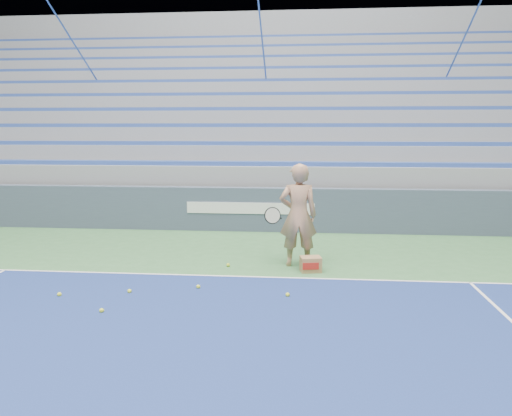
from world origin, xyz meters
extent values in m
cube|color=white|center=(0.00, 11.88, 0.01)|extent=(10.97, 0.05, 0.00)
cube|color=#3C485C|center=(0.00, 15.88, 0.55)|extent=(30.00, 0.30, 1.10)
cube|color=white|center=(0.00, 15.72, 0.60)|extent=(3.20, 0.02, 0.28)
cube|color=gray|center=(0.00, 20.43, 0.55)|extent=(30.00, 8.50, 1.10)
cube|color=gray|center=(0.00, 20.43, 1.35)|extent=(30.00, 8.50, 0.50)
cube|color=#2B489C|center=(0.00, 16.56, 1.66)|extent=(29.60, 0.42, 0.11)
cube|color=gray|center=(0.00, 20.86, 1.85)|extent=(30.00, 7.65, 0.50)
cube|color=#2B489C|center=(0.00, 17.41, 2.16)|extent=(29.60, 0.42, 0.11)
cube|color=gray|center=(0.00, 21.28, 2.35)|extent=(30.00, 6.80, 0.50)
cube|color=#2B489C|center=(0.00, 18.26, 2.66)|extent=(29.60, 0.42, 0.11)
cube|color=gray|center=(0.00, 21.71, 2.85)|extent=(30.00, 5.95, 0.50)
cube|color=#2B489C|center=(0.00, 19.11, 3.16)|extent=(29.60, 0.42, 0.11)
cube|color=gray|center=(0.00, 22.13, 3.35)|extent=(30.00, 5.10, 0.50)
cube|color=#2B489C|center=(0.00, 19.96, 3.66)|extent=(29.60, 0.42, 0.11)
cube|color=gray|center=(0.00, 22.56, 3.85)|extent=(30.00, 4.25, 0.50)
cube|color=#2B489C|center=(0.00, 20.81, 4.15)|extent=(29.60, 0.42, 0.11)
cube|color=gray|center=(0.00, 22.98, 4.35)|extent=(30.00, 3.40, 0.50)
cube|color=#2B489C|center=(0.00, 21.66, 4.65)|extent=(29.60, 0.42, 0.11)
cube|color=gray|center=(0.00, 23.41, 4.85)|extent=(30.00, 2.55, 0.50)
cube|color=#2B489C|center=(0.00, 22.51, 5.15)|extent=(29.60, 0.42, 0.11)
cube|color=gray|center=(0.00, 23.84, 5.35)|extent=(30.00, 1.70, 0.50)
cube|color=#2B489C|center=(0.00, 23.36, 5.65)|extent=(29.60, 0.42, 0.11)
cube|color=gray|center=(0.00, 24.26, 5.85)|extent=(30.00, 0.85, 0.50)
cube|color=#2B489C|center=(0.00, 24.21, 6.15)|extent=(29.60, 0.42, 0.11)
cube|color=gray|center=(0.00, 24.98, 3.65)|extent=(31.00, 0.40, 7.30)
cylinder|color=#315AAD|center=(-6.00, 20.43, 4.60)|extent=(0.05, 8.53, 5.04)
cylinder|color=#315AAD|center=(0.00, 20.43, 4.60)|extent=(0.05, 8.53, 5.04)
cylinder|color=#315AAD|center=(6.00, 20.43, 4.60)|extent=(0.05, 8.53, 5.04)
imported|color=tan|center=(1.21, 12.73, 0.97)|extent=(0.74, 0.52, 1.94)
cylinder|color=black|center=(0.86, 12.48, 0.95)|extent=(0.12, 0.27, 0.08)
cylinder|color=beige|center=(0.76, 12.20, 1.05)|extent=(0.29, 0.16, 0.28)
torus|color=black|center=(0.76, 12.20, 1.05)|extent=(0.31, 0.18, 0.30)
cube|color=#936D47|center=(1.45, 12.35, 0.14)|extent=(0.41, 0.34, 0.27)
cube|color=#B21E19|center=(1.45, 12.21, 0.14)|extent=(0.29, 0.07, 0.12)
sphere|color=yellow|center=(1.08, 10.93, 0.03)|extent=(0.07, 0.07, 0.07)
sphere|color=yellow|center=(-0.09, 12.53, 0.03)|extent=(0.07, 0.07, 0.07)
sphere|color=yellow|center=(-1.52, 10.01, 0.03)|extent=(0.07, 0.07, 0.07)
sphere|color=yellow|center=(-1.42, 10.87, 0.03)|extent=(0.07, 0.07, 0.07)
sphere|color=yellow|center=(-0.38, 11.19, 0.03)|extent=(0.07, 0.07, 0.07)
sphere|color=yellow|center=(-2.44, 10.62, 0.03)|extent=(0.07, 0.07, 0.07)
camera|label=1|loc=(1.27, 3.53, 2.59)|focal=35.00mm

